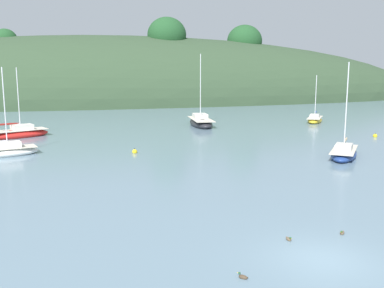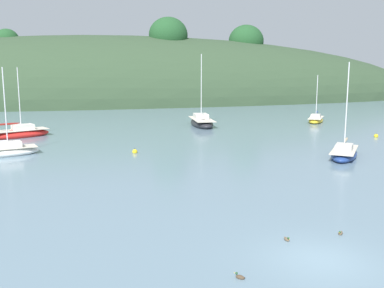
{
  "view_description": "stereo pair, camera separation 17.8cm",
  "coord_description": "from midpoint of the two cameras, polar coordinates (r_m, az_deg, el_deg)",
  "views": [
    {
      "loc": [
        -9.0,
        -14.26,
        7.34
      ],
      "look_at": [
        0.0,
        20.0,
        1.2
      ],
      "focal_mm": 41.41,
      "sensor_mm": 36.0,
      "label": 1
    },
    {
      "loc": [
        -8.83,
        -14.31,
        7.34
      ],
      "look_at": [
        0.0,
        20.0,
        1.2
      ],
      "focal_mm": 41.41,
      "sensor_mm": 36.0,
      "label": 2
    }
  ],
  "objects": [
    {
      "name": "ground_plane",
      "position": [
        18.37,
        16.55,
        -14.15
      ],
      "size": [
        400.0,
        400.0,
        0.0
      ],
      "primitive_type": "plane",
      "color": "slate"
    },
    {
      "name": "sailboat_red_portside",
      "position": [
        38.53,
        19.13,
        -1.14
      ],
      "size": [
        5.15,
        5.73,
        7.97
      ],
      "color": "navy",
      "rests_on": "ground"
    },
    {
      "name": "sailboat_navy_dinghy",
      "position": [
        50.61,
        -21.32,
        1.28
      ],
      "size": [
        6.89,
        4.76,
        7.59
      ],
      "color": "red",
      "rests_on": "ground"
    },
    {
      "name": "mooring_buoy_channel",
      "position": [
        38.73,
        -7.25,
        -0.99
      ],
      "size": [
        0.44,
        0.44,
        0.54
      ],
      "color": "yellow",
      "rests_on": "ground"
    },
    {
      "name": "sailboat_yellow_far",
      "position": [
        62.51,
        15.74,
        3.04
      ],
      "size": [
        4.61,
        5.39,
        6.51
      ],
      "color": "gold",
      "rests_on": "ground"
    },
    {
      "name": "duck_trailing",
      "position": [
        16.39,
        6.52,
        -16.65
      ],
      "size": [
        0.36,
        0.37,
        0.24
      ],
      "color": "#473828",
      "rests_on": "ground"
    },
    {
      "name": "sailboat_blue_center",
      "position": [
        40.47,
        -22.8,
        -0.89
      ],
      "size": [
        5.88,
        3.36,
        7.58
      ],
      "color": "white",
      "rests_on": "ground"
    },
    {
      "name": "sailboat_black_sloop",
      "position": [
        56.43,
        1.34,
        2.81
      ],
      "size": [
        3.16,
        7.67,
        9.28
      ],
      "color": "#232328",
      "rests_on": "ground"
    },
    {
      "name": "far_shoreline_hill",
      "position": [
        97.35,
        -9.13,
        5.44
      ],
      "size": [
        150.0,
        36.0,
        31.72
      ],
      "color": "#2D422B",
      "rests_on": "ground"
    },
    {
      "name": "duck_straggler",
      "position": [
        19.9,
        12.36,
        -11.89
      ],
      "size": [
        0.19,
        0.42,
        0.24
      ],
      "color": "brown",
      "rests_on": "ground"
    },
    {
      "name": "mooring_buoy_inner",
      "position": [
        51.19,
        22.71,
        0.96
      ],
      "size": [
        0.44,
        0.44,
        0.54
      ],
      "color": "yellow",
      "rests_on": "ground"
    },
    {
      "name": "duck_lone_left",
      "position": [
        21.21,
        18.81,
        -10.82
      ],
      "size": [
        0.37,
        0.36,
        0.24
      ],
      "color": "brown",
      "rests_on": "ground"
    }
  ]
}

